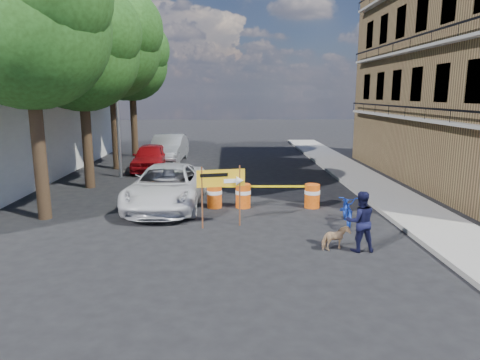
{
  "coord_description": "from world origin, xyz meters",
  "views": [
    {
      "loc": [
        -0.51,
        -12.43,
        4.23
      ],
      "look_at": [
        -0.06,
        2.07,
        1.3
      ],
      "focal_mm": 32.0,
      "sensor_mm": 36.0,
      "label": 1
    }
  ],
  "objects": [
    {
      "name": "barrel_mid_right",
      "position": [
        0.1,
        3.24,
        0.47
      ],
      "size": [
        0.58,
        0.58,
        0.9
      ],
      "color": "#CC470C",
      "rests_on": "ground"
    },
    {
      "name": "sedan_silver",
      "position": [
        -4.15,
        14.4,
        0.86
      ],
      "size": [
        2.07,
        5.3,
        1.72
      ],
      "primitive_type": "imported",
      "rotation": [
        0.0,
        0.0,
        -0.05
      ],
      "color": "#A6A9AD",
      "rests_on": "ground"
    },
    {
      "name": "barrel_far_right",
      "position": [
        2.7,
        3.15,
        0.47
      ],
      "size": [
        0.58,
        0.58,
        0.9
      ],
      "color": "#CC470C",
      "rests_on": "ground"
    },
    {
      "name": "suv_white",
      "position": [
        -2.8,
        3.5,
        0.78
      ],
      "size": [
        2.84,
        5.73,
        1.56
      ],
      "primitive_type": "imported",
      "rotation": [
        0.0,
        0.0,
        -0.04
      ],
      "color": "silver",
      "rests_on": "ground"
    },
    {
      "name": "dog",
      "position": [
        2.46,
        -1.34,
        0.34
      ],
      "size": [
        0.87,
        0.65,
        0.67
      ],
      "primitive_type": "imported",
      "rotation": [
        0.0,
        0.0,
        1.99
      ],
      "color": "tan",
      "rests_on": "ground"
    },
    {
      "name": "tree_mid_a",
      "position": [
        -6.74,
        7.0,
        6.01
      ],
      "size": [
        5.25,
        5.0,
        8.68
      ],
      "color": "#332316",
      "rests_on": "ground"
    },
    {
      "name": "pedestrian",
      "position": [
        3.1,
        -1.41,
        0.84
      ],
      "size": [
        0.83,
        0.65,
        1.67
      ],
      "primitive_type": "imported",
      "rotation": [
        0.0,
        0.0,
        3.16
      ],
      "color": "black",
      "rests_on": "ground"
    },
    {
      "name": "tree_far",
      "position": [
        -6.74,
        17.0,
        6.22
      ],
      "size": [
        5.04,
        4.8,
        8.84
      ],
      "color": "#332316",
      "rests_on": "ground"
    },
    {
      "name": "streetlamp",
      "position": [
        -5.93,
        9.5,
        4.38
      ],
      "size": [
        1.25,
        0.18,
        8.0
      ],
      "color": "gray",
      "rests_on": "ground"
    },
    {
      "name": "sedan_red",
      "position": [
        -4.8,
        11.47,
        0.75
      ],
      "size": [
        1.88,
        4.43,
        1.49
      ],
      "primitive_type": "imported",
      "rotation": [
        0.0,
        0.0,
        0.03
      ],
      "color": "#9F0D12",
      "rests_on": "ground"
    },
    {
      "name": "ground",
      "position": [
        0.0,
        0.0,
        0.0
      ],
      "size": [
        120.0,
        120.0,
        0.0
      ],
      "primitive_type": "plane",
      "color": "black",
      "rests_on": "ground"
    },
    {
      "name": "barrel_mid_left",
      "position": [
        -0.99,
        3.28,
        0.47
      ],
      "size": [
        0.58,
        0.58,
        0.9
      ],
      "color": "#CC470C",
      "rests_on": "ground"
    },
    {
      "name": "tree_mid_b",
      "position": [
        -6.73,
        12.0,
        6.71
      ],
      "size": [
        5.67,
        5.4,
        9.62
      ],
      "color": "#332316",
      "rests_on": "ground"
    },
    {
      "name": "barrel_far_left",
      "position": [
        -3.08,
        3.23,
        0.47
      ],
      "size": [
        0.58,
        0.58,
        0.9
      ],
      "color": "#CC470C",
      "rests_on": "ground"
    },
    {
      "name": "bicycle",
      "position": [
        3.45,
        1.05,
        0.98
      ],
      "size": [
        0.85,
        1.13,
        1.96
      ],
      "primitive_type": "imported",
      "rotation": [
        0.0,
        0.0,
        -0.17
      ],
      "color": "#1534AB",
      "rests_on": "ground"
    },
    {
      "name": "tree_near",
      "position": [
        -6.73,
        2.0,
        6.36
      ],
      "size": [
        5.46,
        5.2,
        9.15
      ],
      "color": "#332316",
      "rests_on": "ground"
    },
    {
      "name": "detour_sign",
      "position": [
        -0.49,
        0.88,
        1.47
      ],
      "size": [
        1.53,
        0.43,
        2.0
      ],
      "rotation": [
        0.0,
        0.0,
        0.19
      ],
      "color": "#592D19",
      "rests_on": "ground"
    },
    {
      "name": "sidewalk_east",
      "position": [
        6.2,
        6.0,
        0.07
      ],
      "size": [
        2.4,
        40.0,
        0.15
      ],
      "primitive_type": "cube",
      "color": "gray",
      "rests_on": "ground"
    }
  ]
}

